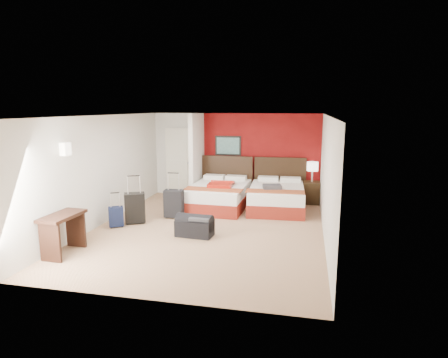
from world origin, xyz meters
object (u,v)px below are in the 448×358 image
(suitcase_charcoal, at_px, (174,205))
(duffel_bag, at_px, (195,227))
(desk, at_px, (64,234))
(bed_left, at_px, (219,196))
(red_suitcase_open, at_px, (222,184))
(table_lamp, at_px, (312,172))
(bed_right, at_px, (277,198))
(nightstand, at_px, (311,192))
(suitcase_navy, at_px, (116,218))
(suitcase_black, at_px, (135,209))

(suitcase_charcoal, xyz_separation_m, duffel_bag, (0.88, -1.19, -0.14))
(duffel_bag, distance_m, desk, 2.55)
(bed_left, bearing_deg, duffel_bag, -87.71)
(desk, bearing_deg, red_suitcase_open, 62.28)
(suitcase_charcoal, bearing_deg, table_lamp, 31.57)
(bed_left, relative_size, bed_right, 1.02)
(red_suitcase_open, bearing_deg, duffel_bag, -95.47)
(bed_right, distance_m, desk, 5.36)
(nightstand, relative_size, suitcase_navy, 1.40)
(table_lamp, distance_m, suitcase_charcoal, 4.00)
(suitcase_charcoal, bearing_deg, nightstand, 31.57)
(bed_right, distance_m, red_suitcase_open, 1.51)
(table_lamp, height_order, duffel_bag, table_lamp)
(bed_left, distance_m, bed_right, 1.55)
(suitcase_black, bearing_deg, nightstand, 9.12)
(red_suitcase_open, xyz_separation_m, duffel_bag, (-0.08, -2.26, -0.48))
(red_suitcase_open, distance_m, desk, 4.31)
(table_lamp, bearing_deg, suitcase_black, -145.19)
(suitcase_navy, bearing_deg, bed_left, 17.75)
(red_suitcase_open, relative_size, suitcase_black, 1.21)
(suitcase_black, xyz_separation_m, suitcase_navy, (-0.29, -0.37, -0.12))
(nightstand, bearing_deg, bed_right, -137.56)
(suitcase_black, bearing_deg, desk, -128.52)
(suitcase_black, relative_size, duffel_bag, 0.91)
(suitcase_navy, bearing_deg, suitcase_charcoal, 12.86)
(red_suitcase_open, bearing_deg, desk, -123.48)
(table_lamp, relative_size, desk, 0.61)
(bed_left, xyz_separation_m, red_suitcase_open, (0.10, -0.10, 0.36))
(suitcase_charcoal, bearing_deg, duffel_bag, -55.35)
(bed_right, xyz_separation_m, red_suitcase_open, (-1.44, -0.25, 0.37))
(bed_left, height_order, nightstand, same)
(suitcase_black, bearing_deg, bed_right, 6.27)
(red_suitcase_open, distance_m, suitcase_navy, 2.90)
(red_suitcase_open, height_order, table_lamp, table_lamp)
(bed_left, bearing_deg, suitcase_charcoal, -124.45)
(suitcase_charcoal, xyz_separation_m, desk, (-1.19, -2.66, 0.05))
(nightstand, bearing_deg, bed_left, -158.46)
(duffel_bag, bearing_deg, desk, -139.48)
(desk, bearing_deg, suitcase_navy, 86.44)
(suitcase_navy, xyz_separation_m, duffel_bag, (1.90, -0.20, -0.03))
(bed_right, bearing_deg, suitcase_charcoal, -153.91)
(bed_left, relative_size, desk, 2.28)
(table_lamp, bearing_deg, duffel_bag, -125.77)
(bed_left, distance_m, duffel_bag, 2.36)
(bed_right, bearing_deg, suitcase_navy, -148.72)
(table_lamp, xyz_separation_m, suitcase_navy, (-4.33, -3.17, -0.68))
(suitcase_navy, distance_m, desk, 1.68)
(bed_right, xyz_separation_m, desk, (-3.59, -3.98, 0.07))
(bed_right, distance_m, suitcase_navy, 4.13)
(suitcase_charcoal, relative_size, duffel_bag, 0.87)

